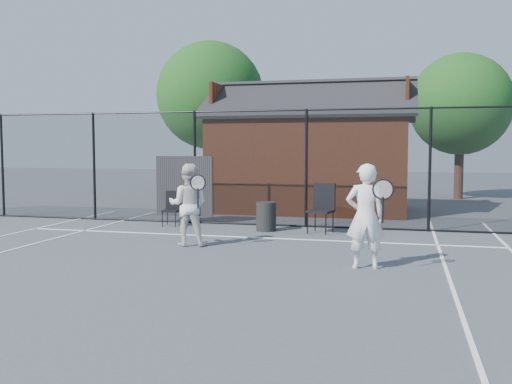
% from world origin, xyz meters
% --- Properties ---
extents(ground, '(80.00, 80.00, 0.00)m').
position_xyz_m(ground, '(0.00, 0.00, 0.00)').
color(ground, '#454B4F').
rests_on(ground, ground).
extents(court_lines, '(11.02, 18.00, 0.01)m').
position_xyz_m(court_lines, '(0.00, -1.32, 0.01)').
color(court_lines, white).
rests_on(court_lines, ground).
extents(fence, '(22.04, 3.00, 3.00)m').
position_xyz_m(fence, '(-0.30, 5.00, 1.45)').
color(fence, black).
rests_on(fence, ground).
extents(clubhouse, '(6.50, 4.36, 4.19)m').
position_xyz_m(clubhouse, '(0.50, 9.00, 1.61)').
color(clubhouse, brown).
rests_on(clubhouse, ground).
extents(tree_left, '(4.48, 4.48, 6.44)m').
position_xyz_m(tree_left, '(-4.50, 13.50, 4.19)').
color(tree_left, '#331C14').
rests_on(tree_left, ground).
extents(tree_right, '(3.97, 3.97, 5.70)m').
position_xyz_m(tree_right, '(5.50, 14.50, 3.71)').
color(tree_right, '#331C14').
rests_on(tree_right, ground).
extents(player_front, '(0.82, 0.64, 1.76)m').
position_xyz_m(player_front, '(2.79, 0.32, 0.89)').
color(player_front, white).
rests_on(player_front, ground).
extents(player_back, '(0.97, 0.79, 1.70)m').
position_xyz_m(player_back, '(-0.90, 1.68, 0.85)').
color(player_back, silver).
rests_on(player_back, ground).
extents(chair_left, '(0.44, 0.45, 0.88)m').
position_xyz_m(chair_left, '(-2.41, 4.33, 0.44)').
color(chair_left, black).
rests_on(chair_left, ground).
extents(chair_right, '(0.68, 0.69, 1.15)m').
position_xyz_m(chair_right, '(1.50, 4.10, 0.57)').
color(chair_right, black).
rests_on(chair_right, ground).
extents(waste_bin, '(0.49, 0.49, 0.71)m').
position_xyz_m(waste_bin, '(0.17, 4.10, 0.35)').
color(waste_bin, black).
rests_on(waste_bin, ground).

